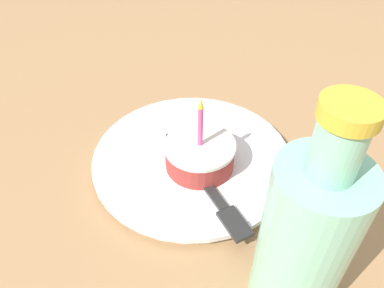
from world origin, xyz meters
The scene contains 5 objects.
ground_plane centered at (0.00, 0.00, -0.02)m, with size 2.40×2.40×0.04m.
plate centered at (-0.03, -0.03, 0.01)m, with size 0.27×0.27×0.02m.
cake_slice centered at (-0.03, -0.01, 0.04)m, with size 0.09×0.09×0.11m.
fork centered at (-0.04, 0.03, 0.02)m, with size 0.08×0.19×0.00m.
bottle centered at (-0.10, 0.17, 0.10)m, with size 0.08×0.08×0.24m.
Camera 1 is at (0.02, 0.34, 0.38)m, focal length 35.00 mm.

